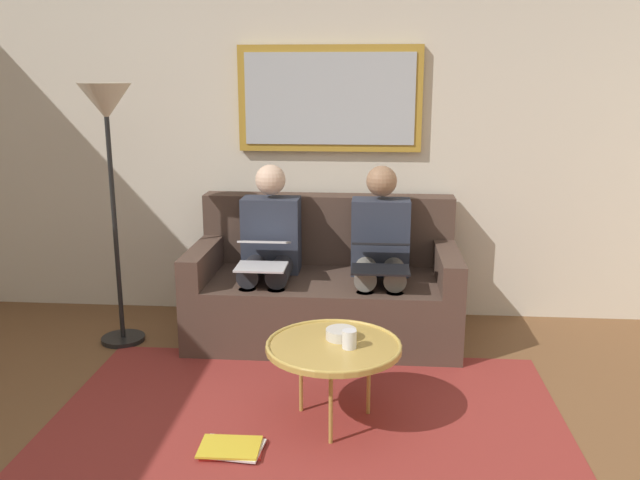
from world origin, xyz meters
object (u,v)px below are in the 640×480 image
cup (349,339)px  laptop_black (381,255)px  bowl (341,334)px  person_right (269,247)px  laptop_silver (263,253)px  standing_lamp (108,131)px  person_left (380,249)px  framed_mirror (330,99)px  couch (325,288)px  magazine_stack (231,448)px  coffee_table (334,347)px

cup → laptop_black: size_ratio=0.24×
bowl → person_right: person_right is taller
laptop_silver → standing_lamp: 1.21m
laptop_black → person_left: bearing=-90.0°
cup → laptop_silver: bearing=-58.8°
bowl → person_left: size_ratio=0.13×
bowl → laptop_black: bearing=-103.4°
cup → person_left: (-0.15, -1.19, 0.14)m
framed_mirror → person_right: size_ratio=1.11×
couch → magazine_stack: bearing=78.1°
bowl → standing_lamp: standing_lamp is taller
laptop_black → person_right: (0.73, -0.24, -0.02)m
cup → laptop_black: (-0.15, -0.95, 0.17)m
person_right → magazine_stack: size_ratio=3.80×
cup → person_left: bearing=-97.3°
couch → laptop_black: size_ratio=4.54×
framed_mirror → cup: framed_mirror is taller
framed_mirror → person_left: bearing=128.5°
bowl → standing_lamp: size_ratio=0.09×
magazine_stack → person_right: bearing=-88.4°
framed_mirror → magazine_stack: size_ratio=4.21×
magazine_stack → cup: bearing=-153.0°
framed_mirror → standing_lamp: framed_mirror is taller
framed_mirror → person_right: framed_mirror is taller
person_left → laptop_black: bearing=90.0°
person_right → couch: bearing=-169.4°
cup → person_left: person_left is taller
bowl → laptop_black: (-0.20, -0.83, 0.19)m
coffee_table → standing_lamp: standing_lamp is taller
bowl → person_left: (-0.20, -1.07, 0.16)m
bowl → person_right: size_ratio=0.13×
couch → magazine_stack: size_ratio=5.77×
framed_mirror → bowl: (-0.17, 1.53, -1.10)m
standing_lamp → framed_mirror: bearing=-153.5°
framed_mirror → laptop_black: framed_mirror is taller
laptop_silver → couch: bearing=-139.9°
person_right → magazine_stack: person_right is taller
laptop_silver → person_left: bearing=-161.8°
framed_mirror → laptop_black: size_ratio=3.31×
couch → person_right: bearing=10.6°
person_left → laptop_silver: person_left is taller
couch → laptop_black: 0.57m
person_left → magazine_stack: 1.72m
laptop_silver → bowl: bearing=122.4°
laptop_silver → standing_lamp: standing_lamp is taller
cup → magazine_stack: bearing=27.0°
framed_mirror → laptop_silver: size_ratio=3.34×
person_left → standing_lamp: standing_lamp is taller
person_left → laptop_black: 0.24m
framed_mirror → laptop_silver: bearing=62.4°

